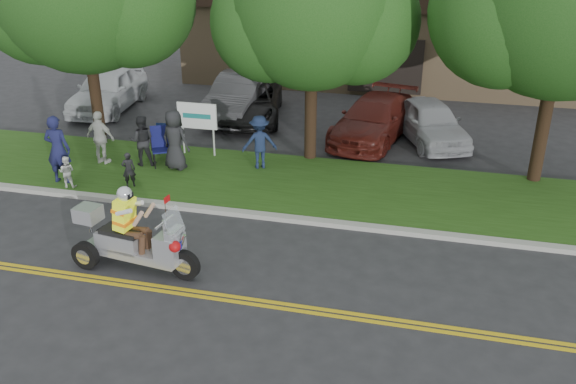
% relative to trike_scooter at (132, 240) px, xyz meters
% --- Properties ---
extents(ground, '(120.00, 120.00, 0.00)m').
position_rel_trike_scooter_xyz_m(ground, '(1.87, -0.14, -0.66)').
color(ground, '#28282B').
rests_on(ground, ground).
extents(centerline_near, '(60.00, 0.10, 0.01)m').
position_rel_trike_scooter_xyz_m(centerline_near, '(1.87, -0.72, -0.66)').
color(centerline_near, gold).
rests_on(centerline_near, ground).
extents(centerline_far, '(60.00, 0.10, 0.01)m').
position_rel_trike_scooter_xyz_m(centerline_far, '(1.87, -0.56, -0.66)').
color(centerline_far, gold).
rests_on(centerline_far, ground).
extents(curb, '(60.00, 0.25, 0.12)m').
position_rel_trike_scooter_xyz_m(curb, '(1.87, 2.91, -0.60)').
color(curb, '#A8A89E').
rests_on(curb, ground).
extents(grass_verge, '(60.00, 4.00, 0.10)m').
position_rel_trike_scooter_xyz_m(grass_verge, '(1.87, 5.06, -0.61)').
color(grass_verge, '#234913').
rests_on(grass_verge, ground).
extents(commercial_building, '(18.00, 8.20, 4.00)m').
position_rel_trike_scooter_xyz_m(commercial_building, '(3.87, 18.84, 1.35)').
color(commercial_building, '#9E7F5B').
rests_on(commercial_building, ground).
extents(tree_mid, '(5.88, 4.80, 7.05)m').
position_rel_trike_scooter_xyz_m(tree_mid, '(2.42, 7.09, 3.77)').
color(tree_mid, '#332114').
rests_on(tree_mid, ground).
extents(business_sign, '(1.25, 0.06, 1.75)m').
position_rel_trike_scooter_xyz_m(business_sign, '(-1.03, 6.46, 0.60)').
color(business_sign, silver).
rests_on(business_sign, ground).
extents(trike_scooter, '(2.90, 1.07, 1.89)m').
position_rel_trike_scooter_xyz_m(trike_scooter, '(0.00, 0.00, 0.00)').
color(trike_scooter, black).
rests_on(trike_scooter, ground).
extents(lawn_chair_a, '(0.56, 0.58, 1.02)m').
position_rel_trike_scooter_xyz_m(lawn_chair_a, '(-2.00, 6.03, 0.02)').
color(lawn_chair_a, black).
rests_on(lawn_chair_a, grass_verge).
extents(lawn_chair_b, '(0.83, 0.84, 1.15)m').
position_rel_trike_scooter_xyz_m(lawn_chair_b, '(-1.79, 5.47, 0.09)').
color(lawn_chair_b, black).
rests_on(lawn_chair_b, grass_verge).
extents(spectator_adult_left, '(0.74, 0.53, 1.92)m').
position_rel_trike_scooter_xyz_m(spectator_adult_left, '(-3.97, 3.54, 0.40)').
color(spectator_adult_left, '#181B44').
rests_on(spectator_adult_left, grass_verge).
extents(spectator_adult_mid, '(0.87, 0.77, 1.51)m').
position_rel_trike_scooter_xyz_m(spectator_adult_mid, '(-2.32, 5.27, 0.20)').
color(spectator_adult_mid, black).
rests_on(spectator_adult_mid, grass_verge).
extents(spectator_adult_right, '(0.99, 0.52, 1.61)m').
position_rel_trike_scooter_xyz_m(spectator_adult_right, '(-3.56, 5.09, 0.25)').
color(spectator_adult_right, beige).
rests_on(spectator_adult_right, grass_verge).
extents(spectator_chair_a, '(1.17, 0.94, 1.58)m').
position_rel_trike_scooter_xyz_m(spectator_chair_a, '(1.11, 5.88, 0.23)').
color(spectator_chair_a, '#172342').
rests_on(spectator_chair_a, grass_verge).
extents(spectator_chair_b, '(0.98, 0.77, 1.77)m').
position_rel_trike_scooter_xyz_m(spectator_chair_b, '(-1.25, 5.22, 0.33)').
color(spectator_chair_b, black).
rests_on(spectator_chair_b, grass_verge).
extents(child_left, '(0.43, 0.38, 0.99)m').
position_rel_trike_scooter_xyz_m(child_left, '(-1.98, 3.70, -0.06)').
color(child_left, black).
rests_on(child_left, grass_verge).
extents(child_right, '(0.49, 0.42, 0.89)m').
position_rel_trike_scooter_xyz_m(child_right, '(-3.60, 3.26, -0.11)').
color(child_right, white).
rests_on(child_right, grass_verge).
extents(parked_car_far_left, '(2.37, 4.84, 1.59)m').
position_rel_trike_scooter_xyz_m(parked_car_far_left, '(-6.32, 10.50, 0.13)').
color(parked_car_far_left, silver).
rests_on(parked_car_far_left, ground).
extents(parked_car_left, '(1.71, 4.80, 1.58)m').
position_rel_trike_scooter_xyz_m(parked_car_left, '(-1.07, 10.80, 0.13)').
color(parked_car_left, '#353437').
rests_on(parked_car_left, ground).
extents(parked_car_mid, '(3.11, 5.08, 1.32)m').
position_rel_trike_scooter_xyz_m(parked_car_mid, '(-0.63, 10.60, -0.00)').
color(parked_car_mid, black).
rests_on(parked_car_mid, ground).
extents(parked_car_right, '(2.93, 5.09, 1.39)m').
position_rel_trike_scooter_xyz_m(parked_car_right, '(4.03, 9.50, 0.03)').
color(parked_car_right, '#511813').
rests_on(parked_car_right, ground).
extents(parked_car_far_right, '(3.08, 4.41, 1.39)m').
position_rel_trike_scooter_xyz_m(parked_car_far_right, '(5.87, 9.66, 0.03)').
color(parked_car_far_right, '#A4A5AB').
rests_on(parked_car_far_right, ground).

